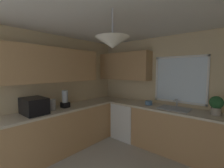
{
  "coord_description": "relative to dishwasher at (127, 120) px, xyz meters",
  "views": [
    {
      "loc": [
        1.27,
        -1.49,
        1.69
      ],
      "look_at": [
        -0.51,
        0.59,
        1.45
      ],
      "focal_mm": 24.51,
      "sensor_mm": 36.0,
      "label": 1
    }
  ],
  "objects": [
    {
      "name": "room_shell",
      "position": [
        0.51,
        -1.17,
        1.27
      ],
      "size": [
        3.84,
        4.03,
        2.52
      ],
      "color": "beige",
      "rests_on": "ground_plane"
    },
    {
      "name": "counter_run_left",
      "position": [
        -0.66,
        -1.61,
        0.02
      ],
      "size": [
        0.65,
        3.64,
        0.91
      ],
      "color": "tan",
      "rests_on": "ground_plane"
    },
    {
      "name": "counter_run_back",
      "position": [
        1.1,
        0.03,
        0.02
      ],
      "size": [
        2.93,
        0.65,
        0.91
      ],
      "color": "tan",
      "rests_on": "ground_plane"
    },
    {
      "name": "dishwasher",
      "position": [
        0.0,
        0.0,
        0.0
      ],
      "size": [
        0.6,
        0.6,
        0.87
      ],
      "primitive_type": "cube",
      "color": "white",
      "rests_on": "ground_plane"
    },
    {
      "name": "microwave",
      "position": [
        -0.66,
        -1.98,
        0.62
      ],
      "size": [
        0.48,
        0.36,
        0.29
      ],
      "primitive_type": "cube",
      "color": "black",
      "rests_on": "counter_run_left"
    },
    {
      "name": "kettle",
      "position": [
        -0.64,
        -1.64,
        0.59
      ],
      "size": [
        0.12,
        0.12,
        0.22
      ],
      "primitive_type": "cylinder",
      "color": "#B7B7BC",
      "rests_on": "counter_run_left"
    },
    {
      "name": "sink_assembly",
      "position": [
        1.13,
        0.04,
        0.49
      ],
      "size": [
        0.59,
        0.4,
        0.19
      ],
      "color": "#9EA0A5",
      "rests_on": "counter_run_back"
    },
    {
      "name": "potted_plant",
      "position": [
        1.83,
        0.08,
        0.66
      ],
      "size": [
        0.22,
        0.22,
        0.33
      ],
      "color": "#B2A899",
      "rests_on": "counter_run_back"
    },
    {
      "name": "bowl",
      "position": [
        0.57,
        0.03,
        0.52
      ],
      "size": [
        0.16,
        0.16,
        0.09
      ],
      "primitive_type": "cylinder",
      "color": "#4C7099",
      "rests_on": "counter_run_back"
    },
    {
      "name": "blender_appliance",
      "position": [
        -0.66,
        -1.35,
        0.64
      ],
      "size": [
        0.15,
        0.15,
        0.36
      ],
      "color": "black",
      "rests_on": "counter_run_left"
    }
  ]
}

